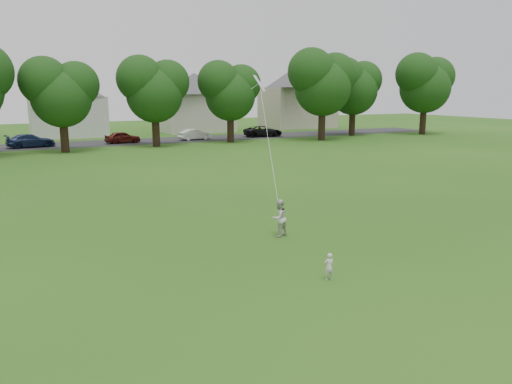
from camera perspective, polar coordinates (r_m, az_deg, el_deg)
name	(u,v)px	position (r m, az deg, el deg)	size (l,w,h in m)	color
ground	(297,282)	(14.54, 4.68, -10.24)	(160.00, 160.00, 0.00)	#225012
street	(81,144)	(54.20, -19.33, 5.19)	(90.00, 7.00, 0.01)	#2D2D30
toddler	(329,267)	(14.67, 8.35, -8.43)	(0.29, 0.19, 0.81)	silver
older_boy	(279,218)	(18.65, 2.66, -3.00)	(0.69, 0.54, 1.42)	beige
kite	(268,141)	(20.61, 1.42, 5.90)	(1.26, 2.86, 6.84)	white
tree_row	(109,78)	(47.78, -16.44, 12.35)	(84.38, 9.28, 10.72)	black
parked_cars	(57,140)	(52.89, -21.81, 5.55)	(55.22, 2.72, 1.28)	black
house_row	(69,94)	(63.90, -20.58, 10.43)	(78.16, 14.17, 10.62)	beige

